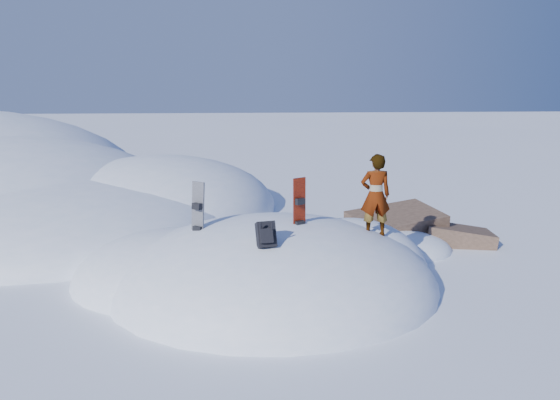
{
  "coord_description": "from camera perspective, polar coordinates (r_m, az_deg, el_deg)",
  "views": [
    {
      "loc": [
        -0.65,
        -10.99,
        4.4
      ],
      "look_at": [
        0.15,
        0.3,
        1.86
      ],
      "focal_mm": 35.0,
      "sensor_mm": 36.0,
      "label": 1
    }
  ],
  "objects": [
    {
      "name": "snowboard_red",
      "position": [
        11.18,
        2.05,
        -1.56
      ],
      "size": [
        0.28,
        0.25,
        1.58
      ],
      "rotation": [
        0.0,
        0.0,
        0.53
      ],
      "color": "red",
      "rests_on": "snow_mound"
    },
    {
      "name": "gear_pile",
      "position": [
        10.79,
        -13.65,
        -11.12
      ],
      "size": [
        0.9,
        0.77,
        0.24
      ],
      "rotation": [
        0.0,
        0.0,
        0.61
      ],
      "color": "black",
      "rests_on": "ground"
    },
    {
      "name": "snow_mound",
      "position": [
        12.07,
        -1.53,
        -8.74
      ],
      "size": [
        8.0,
        6.0,
        3.0
      ],
      "color": "white",
      "rests_on": "ground"
    },
    {
      "name": "backpack",
      "position": [
        10.12,
        -1.47,
        -3.66
      ],
      "size": [
        0.41,
        0.5,
        0.57
      ],
      "rotation": [
        0.0,
        0.0,
        0.19
      ],
      "color": "black",
      "rests_on": "snow_mound"
    },
    {
      "name": "ground",
      "position": [
        11.86,
        -0.63,
        -9.14
      ],
      "size": [
        120.0,
        120.0,
        0.0
      ],
      "primitive_type": "plane",
      "color": "white",
      "rests_on": "ground"
    },
    {
      "name": "rock_outcrop",
      "position": [
        15.31,
        12.74,
        -4.33
      ],
      "size": [
        4.68,
        4.41,
        1.68
      ],
      "color": "brown",
      "rests_on": "ground"
    },
    {
      "name": "person",
      "position": [
        11.68,
        9.94,
        0.5
      ],
      "size": [
        0.64,
        0.42,
        1.76
      ],
      "primitive_type": "imported",
      "rotation": [
        0.0,
        0.0,
        3.14
      ],
      "color": "slate",
      "rests_on": "snow_mound"
    },
    {
      "name": "snowboard_dark",
      "position": [
        11.42,
        -8.6,
        -2.09
      ],
      "size": [
        0.34,
        0.33,
        1.64
      ],
      "rotation": [
        0.0,
        0.0,
        -0.63
      ],
      "color": "black",
      "rests_on": "snow_mound"
    }
  ]
}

